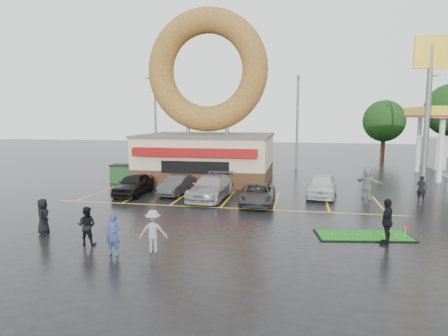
% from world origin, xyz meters
% --- Properties ---
extents(ground, '(120.00, 120.00, 0.00)m').
position_xyz_m(ground, '(0.00, 0.00, 0.00)').
color(ground, black).
rests_on(ground, ground).
extents(donut_shop, '(10.20, 8.70, 13.50)m').
position_xyz_m(donut_shop, '(-3.00, 12.97, 4.46)').
color(donut_shop, '#472B19').
rests_on(donut_shop, ground).
extents(shell_sign, '(2.20, 0.36, 10.60)m').
position_xyz_m(shell_sign, '(13.00, 12.00, 7.38)').
color(shell_sign, slate).
rests_on(shell_sign, ground).
extents(streetlight_left, '(0.40, 2.21, 9.00)m').
position_xyz_m(streetlight_left, '(-10.00, 19.92, 4.78)').
color(streetlight_left, slate).
rests_on(streetlight_left, ground).
extents(streetlight_mid, '(0.40, 2.21, 9.00)m').
position_xyz_m(streetlight_mid, '(4.00, 20.92, 4.78)').
color(streetlight_mid, slate).
rests_on(streetlight_mid, ground).
extents(streetlight_right, '(0.40, 2.21, 9.00)m').
position_xyz_m(streetlight_right, '(16.00, 21.92, 4.78)').
color(streetlight_right, slate).
rests_on(streetlight_right, ground).
extents(tree_far_d, '(4.90, 4.90, 7.00)m').
position_xyz_m(tree_far_d, '(14.00, 32.00, 4.53)').
color(tree_far_d, '#332114').
rests_on(tree_far_d, ground).
extents(car_black, '(1.73, 4.18, 1.41)m').
position_xyz_m(car_black, '(-6.34, 6.01, 0.71)').
color(car_black, black).
rests_on(car_black, ground).
extents(car_dgrey, '(1.75, 3.88, 1.24)m').
position_xyz_m(car_dgrey, '(-3.59, 6.69, 0.62)').
color(car_dgrey, '#303032').
rests_on(car_dgrey, ground).
extents(car_silver, '(2.48, 5.22, 1.47)m').
position_xyz_m(car_silver, '(-1.05, 5.67, 0.74)').
color(car_silver, '#929397').
rests_on(car_silver, ground).
extents(car_grey, '(2.06, 4.26, 1.17)m').
position_xyz_m(car_grey, '(1.97, 4.77, 0.58)').
color(car_grey, '#333336').
rests_on(car_grey, ground).
extents(car_white, '(2.27, 4.49, 1.47)m').
position_xyz_m(car_white, '(5.80, 7.69, 0.73)').
color(car_white, silver).
rests_on(car_white, ground).
extents(person_blue, '(0.60, 0.41, 1.58)m').
position_xyz_m(person_blue, '(-2.37, -4.94, 0.79)').
color(person_blue, navy).
rests_on(person_blue, ground).
extents(person_blackjkt, '(0.80, 0.65, 1.56)m').
position_xyz_m(person_blackjkt, '(-3.99, -3.98, 0.78)').
color(person_blackjkt, black).
rests_on(person_blackjkt, ground).
extents(person_hoodie, '(1.17, 0.83, 1.63)m').
position_xyz_m(person_hoodie, '(-1.04, -4.32, 0.82)').
color(person_hoodie, gray).
rests_on(person_hoodie, ground).
extents(person_bystander, '(0.74, 0.90, 1.57)m').
position_xyz_m(person_bystander, '(-6.66, -2.99, 0.79)').
color(person_bystander, black).
rests_on(person_bystander, ground).
extents(person_cameraman, '(0.84, 1.19, 1.87)m').
position_xyz_m(person_cameraman, '(7.89, -1.63, 0.93)').
color(person_cameraman, black).
rests_on(person_cameraman, ground).
extents(person_walker_near, '(1.73, 1.70, 1.98)m').
position_xyz_m(person_walker_near, '(8.55, 7.61, 0.99)').
color(person_walker_near, gray).
rests_on(person_walker_near, ground).
extents(person_walker_far, '(0.69, 0.62, 1.58)m').
position_xyz_m(person_walker_far, '(11.62, 7.33, 0.79)').
color(person_walker_far, black).
rests_on(person_walker_far, ground).
extents(dumpster, '(1.91, 1.37, 1.30)m').
position_xyz_m(dumpster, '(-9.18, 10.55, 0.65)').
color(dumpster, '#1C4920').
rests_on(dumpster, ground).
extents(putting_green, '(4.25, 2.34, 0.51)m').
position_xyz_m(putting_green, '(7.15, -0.70, 0.03)').
color(putting_green, black).
rests_on(putting_green, ground).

